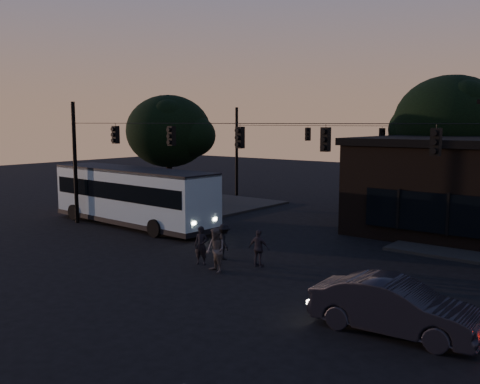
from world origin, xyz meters
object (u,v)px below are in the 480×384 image
Objects in this scene: car at (395,307)px; pedestrian_b at (216,250)px; pedestrian_a at (201,246)px; pedestrian_c at (259,248)px; pedestrian_d at (224,242)px; bus at (132,194)px.

car is 2.65× the size of pedestrian_b.
car is 10.03m from pedestrian_a.
car reaches higher than pedestrian_c.
car is 8.32m from pedestrian_c.
pedestrian_c is at bearing 7.55° from pedestrian_a.
pedestrian_a is 1.03× the size of pedestrian_d.
pedestrian_d reaches higher than pedestrian_c.
pedestrian_c is 0.99× the size of pedestrian_d.
pedestrian_b is (-8.47, 1.63, 0.12)m from car.
pedestrian_b is at bearing -45.17° from pedestrian_a.
bus is at bearing 177.27° from pedestrian_b.
pedestrian_b is at bearing 157.53° from pedestrian_d.
car is at bearing 148.00° from pedestrian_c.
pedestrian_c is at bearing -11.17° from bus.
pedestrian_a is at bearing 22.52° from pedestrian_c.
car is 3.01× the size of pedestrian_d.
bus reaches higher than pedestrian_c.
pedestrian_d reaches higher than car.
pedestrian_b reaches higher than pedestrian_a.
bus is at bearing -21.15° from pedestrian_c.
pedestrian_a is (9.42, -4.13, -1.10)m from bus.
pedestrian_d is (-1.99, 0.03, 0.01)m from pedestrian_c.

